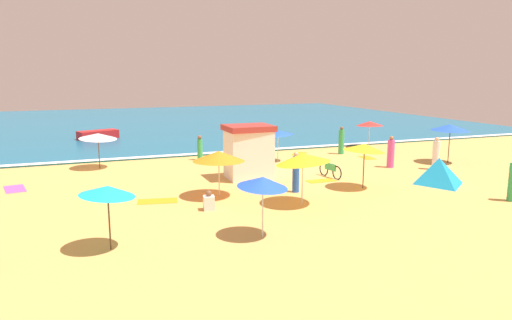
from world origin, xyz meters
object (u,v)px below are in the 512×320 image
(beachgoer_0, at_px, (296,173))
(beachgoer_4, at_px, (209,202))
(beach_umbrella_1, at_px, (107,191))
(beach_umbrella_6, at_px, (303,158))
(beach_umbrella_5, at_px, (364,147))
(beachgoer_5, at_px, (391,153))
(small_boat_0, at_px, (98,135))
(beach_umbrella_2, at_px, (370,123))
(parked_bicycle, at_px, (330,170))
(beach_umbrella_7, at_px, (278,133))
(lifeguard_cabana, at_px, (249,151))
(beach_umbrella_3, at_px, (450,128))
(beach_tent, at_px, (439,171))
(beach_umbrella_8, at_px, (219,156))
(beachgoer_2, at_px, (436,155))
(beach_umbrella_4, at_px, (263,182))
(beach_umbrella_0, at_px, (98,136))
(beachgoer_6, at_px, (341,141))
(beachgoer_7, at_px, (200,148))

(beachgoer_0, relative_size, beachgoer_4, 2.34)
(beach_umbrella_1, bearing_deg, beach_umbrella_6, 17.17)
(beach_umbrella_5, bearing_deg, beachgoer_5, 40.40)
(beach_umbrella_5, relative_size, small_boat_0, 0.65)
(beach_umbrella_2, xyz_separation_m, parked_bicycle, (-7.59, -7.57, -1.40))
(beach_umbrella_7, bearing_deg, beachgoer_0, -107.79)
(beach_umbrella_2, bearing_deg, lifeguard_cabana, -151.89)
(beach_umbrella_2, distance_m, small_boat_0, 21.53)
(beach_umbrella_3, xyz_separation_m, beach_tent, (-4.50, -4.13, -1.51))
(beachgoer_5, bearing_deg, beach_umbrella_8, -166.43)
(beach_umbrella_8, xyz_separation_m, beachgoer_2, (13.11, 1.26, -0.96))
(beachgoer_2, height_order, small_boat_0, beachgoer_2)
(beach_umbrella_2, distance_m, beach_umbrella_6, 16.25)
(beachgoer_5, bearing_deg, beach_umbrella_4, -144.03)
(beach_umbrella_5, bearing_deg, beach_tent, -7.98)
(beach_umbrella_0, xyz_separation_m, parked_bicycle, (11.11, -6.82, -1.48))
(beach_umbrella_3, bearing_deg, lifeguard_cabana, 178.11)
(beach_umbrella_0, distance_m, beach_umbrella_8, 9.63)
(beach_umbrella_2, relative_size, parked_bicycle, 1.44)
(beach_tent, bearing_deg, beach_umbrella_1, -168.10)
(beach_umbrella_0, distance_m, parked_bicycle, 13.12)
(beachgoer_6, xyz_separation_m, small_boat_0, (-14.88, 13.06, -0.43))
(beach_umbrella_4, bearing_deg, small_boat_0, 98.31)
(beachgoer_2, bearing_deg, beach_umbrella_3, 31.52)
(lifeguard_cabana, bearing_deg, beachgoer_4, -125.72)
(beach_umbrella_6, height_order, beach_umbrella_7, beach_umbrella_6)
(beach_umbrella_7, xyz_separation_m, beachgoer_5, (5.25, -4.17, -0.91))
(beach_umbrella_5, distance_m, beachgoer_2, 6.80)
(beach_umbrella_8, bearing_deg, small_boat_0, 100.90)
(beach_umbrella_5, xyz_separation_m, beach_tent, (3.97, -0.56, -1.31))
(beach_umbrella_1, distance_m, beach_tent, 16.14)
(beach_umbrella_3, xyz_separation_m, beach_umbrella_5, (-8.47, -3.57, -0.20))
(beachgoer_7, bearing_deg, beach_tent, -48.45)
(beach_umbrella_2, relative_size, beachgoer_5, 1.43)
(beach_umbrella_2, distance_m, beach_umbrella_4, 20.53)
(lifeguard_cabana, xyz_separation_m, small_boat_0, (-6.49, 17.74, -0.97))
(beach_umbrella_0, relative_size, beach_umbrella_5, 1.32)
(parked_bicycle, distance_m, small_boat_0, 21.81)
(parked_bicycle, xyz_separation_m, beachgoer_7, (-5.09, 7.29, 0.36))
(beachgoer_2, xyz_separation_m, beachgoer_6, (-2.23, 6.43, 0.01))
(beach_umbrella_7, bearing_deg, beach_tent, -59.66)
(beachgoer_4, xyz_separation_m, small_boat_0, (-3.01, 22.59, 0.11))
(beach_umbrella_2, bearing_deg, beachgoer_4, -143.82)
(beach_tent, relative_size, small_boat_0, 0.81)
(parked_bicycle, xyz_separation_m, beachgoer_4, (-7.54, -3.50, -0.05))
(beach_umbrella_1, xyz_separation_m, beachgoer_7, (6.44, 13.82, -1.13))
(beach_umbrella_5, relative_size, beach_umbrella_6, 0.70)
(beach_tent, relative_size, beachgoer_7, 1.74)
(lifeguard_cabana, distance_m, beach_umbrella_0, 8.94)
(beach_umbrella_3, distance_m, parked_bicycle, 8.94)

